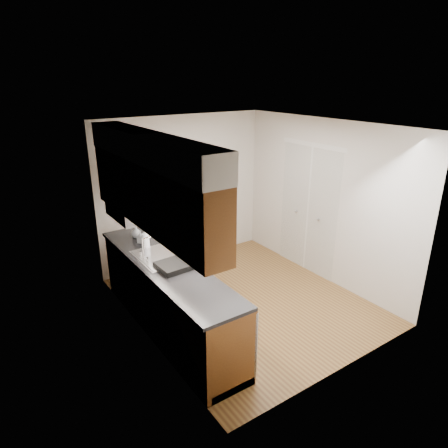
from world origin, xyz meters
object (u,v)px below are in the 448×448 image
object	(u,v)px
soap_bottle_c	(136,232)
dish_rack	(176,265)
soap_bottle_b	(140,237)
steel_can	(146,238)
soap_bottle_a	(145,238)
person	(199,242)

from	to	relation	value
soap_bottle_c	dish_rack	bearing A→B (deg)	-88.65
soap_bottle_b	steel_can	bearing A→B (deg)	-14.66
soap_bottle_c	dish_rack	xyz separation A→B (m)	(0.03, -1.15, -0.06)
soap_bottle_b	steel_can	distance (m)	0.08
soap_bottle_c	steel_can	size ratio (longest dim) A/B	1.65
dish_rack	soap_bottle_c	bearing A→B (deg)	88.70
soap_bottle_c	soap_bottle_a	bearing A→B (deg)	-95.08
person	soap_bottle_b	world-z (taller)	person
soap_bottle_a	dish_rack	size ratio (longest dim) A/B	0.68
soap_bottle_c	steel_can	distance (m)	0.24
soap_bottle_c	steel_can	bearing A→B (deg)	-75.99
soap_bottle_c	steel_can	xyz separation A→B (m)	(0.06, -0.23, -0.04)
dish_rack	person	bearing A→B (deg)	36.44
soap_bottle_c	soap_bottle_b	bearing A→B (deg)	-94.88
dish_rack	soap_bottle_b	bearing A→B (deg)	90.07
soap_bottle_a	soap_bottle_c	xyz separation A→B (m)	(0.04, 0.43, -0.05)
soap_bottle_a	soap_bottle_b	bearing A→B (deg)	84.73
soap_bottle_b	dish_rack	world-z (taller)	soap_bottle_b
soap_bottle_b	soap_bottle_c	bearing A→B (deg)	85.12
dish_rack	steel_can	bearing A→B (deg)	85.52
soap_bottle_a	dish_rack	world-z (taller)	soap_bottle_a
soap_bottle_c	dish_rack	size ratio (longest dim) A/B	0.42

